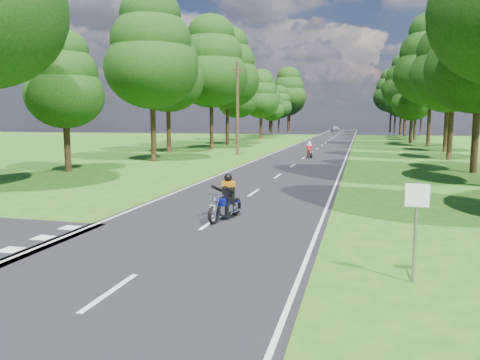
# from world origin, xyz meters

# --- Properties ---
(ground) EXTENTS (160.00, 160.00, 0.00)m
(ground) POSITION_xyz_m (0.00, 0.00, 0.00)
(ground) COLOR #235F15
(ground) RESTS_ON ground
(main_road) EXTENTS (7.00, 140.00, 0.02)m
(main_road) POSITION_xyz_m (0.00, 50.00, 0.01)
(main_road) COLOR black
(main_road) RESTS_ON ground
(road_markings) EXTENTS (7.40, 140.00, 0.01)m
(road_markings) POSITION_xyz_m (-0.14, 48.13, 0.02)
(road_markings) COLOR silver
(road_markings) RESTS_ON main_road
(treeline) EXTENTS (40.00, 115.35, 14.78)m
(treeline) POSITION_xyz_m (1.43, 60.06, 8.25)
(treeline) COLOR black
(treeline) RESTS_ON ground
(telegraph_pole) EXTENTS (1.20, 0.26, 8.00)m
(telegraph_pole) POSITION_xyz_m (-6.00, 28.00, 4.07)
(telegraph_pole) COLOR #382616
(telegraph_pole) RESTS_ON ground
(road_sign) EXTENTS (0.45, 0.07, 2.00)m
(road_sign) POSITION_xyz_m (5.50, -2.01, 1.34)
(road_sign) COLOR slate
(road_sign) RESTS_ON ground
(rider_near_blue) EXTENTS (0.95, 1.83, 1.45)m
(rider_near_blue) POSITION_xyz_m (0.33, 2.51, 0.75)
(rider_near_blue) COLOR navy
(rider_near_blue) RESTS_ON main_road
(rider_far_red) EXTENTS (0.97, 1.68, 1.33)m
(rider_far_red) POSITION_xyz_m (0.43, 26.46, 0.68)
(rider_far_red) COLOR maroon
(rider_far_red) RESTS_ON main_road
(distant_car) EXTENTS (2.35, 4.11, 1.32)m
(distant_car) POSITION_xyz_m (-1.58, 101.53, 0.68)
(distant_car) COLOR #B3B6BB
(distant_car) RESTS_ON main_road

